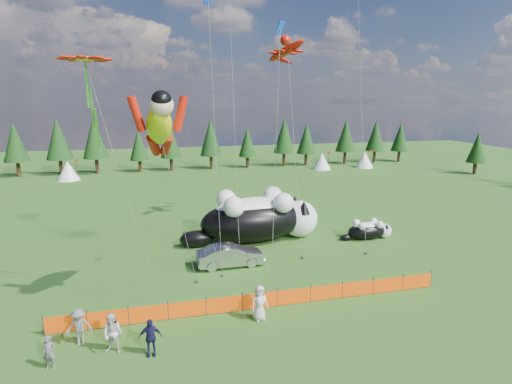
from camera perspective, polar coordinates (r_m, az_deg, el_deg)
ground at (r=25.84m, az=-1.16°, el=-13.17°), size 160.00×160.00×0.00m
safety_fence at (r=23.02m, az=0.55°, el=-15.22°), size 22.06×0.06×1.10m
tree_line at (r=68.26m, az=-9.62°, el=6.46°), size 90.00×4.00×8.00m
festival_tents at (r=65.46m, az=0.48°, el=4.08°), size 50.00×3.20×2.80m
cat_large at (r=32.93m, az=0.45°, el=-3.62°), size 11.73×4.66×4.23m
cat_small at (r=35.00m, az=15.87°, el=-5.22°), size 4.58×1.65×1.65m
car at (r=28.37m, az=-3.68°, el=-9.05°), size 4.72×1.69×1.55m
spectator_a at (r=20.52m, az=-27.45°, el=-19.68°), size 0.62×0.46×1.55m
spectator_b at (r=20.39m, az=-19.78°, el=-18.51°), size 1.09×0.90×1.94m
spectator_c at (r=19.79m, az=-14.88°, el=-19.42°), size 1.07×0.58×1.80m
spectator_d at (r=21.58m, az=-23.95°, el=-17.19°), size 1.21×0.65×1.84m
spectator_e at (r=21.79m, az=0.50°, el=-15.57°), size 1.05×0.81×1.92m
superhero_kite at (r=21.18m, az=-13.63°, el=9.05°), size 4.13×4.97×12.27m
gecko_kite at (r=36.97m, az=4.32°, el=19.47°), size 5.52×12.29×17.97m
flower_kite at (r=23.64m, az=-23.23°, el=16.67°), size 4.65×3.63×13.87m
diamond_kite_a at (r=27.46m, az=-6.74°, el=23.62°), size 1.00×2.91×18.28m
diamond_kite_c at (r=22.98m, az=3.40°, el=20.20°), size 1.10×1.21×15.90m
diamond_kite_d at (r=34.64m, az=-3.78°, el=24.80°), size 1.00×6.55×20.65m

